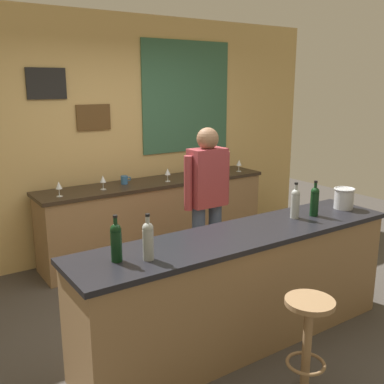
% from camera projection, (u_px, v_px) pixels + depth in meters
% --- Properties ---
extents(ground_plane, '(10.00, 10.00, 0.00)m').
position_uv_depth(ground_plane, '(211.00, 319.00, 3.94)').
color(ground_plane, '#423D38').
extents(back_wall, '(6.00, 0.09, 2.80)m').
position_uv_depth(back_wall, '(111.00, 136.00, 5.25)').
color(back_wall, tan).
rests_on(back_wall, ground_plane).
extents(bar_counter, '(2.74, 0.60, 0.92)m').
position_uv_depth(bar_counter, '(241.00, 288.00, 3.51)').
color(bar_counter, olive).
rests_on(bar_counter, ground_plane).
extents(side_counter, '(2.82, 0.56, 0.90)m').
position_uv_depth(side_counter, '(157.00, 217.00, 5.38)').
color(side_counter, olive).
rests_on(side_counter, ground_plane).
extents(bartender, '(0.52, 0.21, 1.62)m').
position_uv_depth(bartender, '(207.00, 198.00, 4.36)').
color(bartender, '#384766').
rests_on(bartender, ground_plane).
extents(bar_stool, '(0.32, 0.32, 0.68)m').
position_uv_depth(bar_stool, '(308.00, 331.00, 2.91)').
color(bar_stool, olive).
rests_on(bar_stool, ground_plane).
extents(wine_bottle_a, '(0.07, 0.07, 0.31)m').
position_uv_depth(wine_bottle_a, '(116.00, 241.00, 2.82)').
color(wine_bottle_a, black).
rests_on(wine_bottle_a, bar_counter).
extents(wine_bottle_b, '(0.07, 0.07, 0.31)m').
position_uv_depth(wine_bottle_b, '(148.00, 239.00, 2.85)').
color(wine_bottle_b, '#999E99').
rests_on(wine_bottle_b, bar_counter).
extents(wine_bottle_c, '(0.07, 0.07, 0.31)m').
position_uv_depth(wine_bottle_c, '(295.00, 202.00, 3.73)').
color(wine_bottle_c, '#999E99').
rests_on(wine_bottle_c, bar_counter).
extents(wine_bottle_d, '(0.07, 0.07, 0.31)m').
position_uv_depth(wine_bottle_d, '(315.00, 200.00, 3.80)').
color(wine_bottle_d, black).
rests_on(wine_bottle_d, bar_counter).
extents(ice_bucket, '(0.19, 0.19, 0.19)m').
position_uv_depth(ice_bucket, '(344.00, 198.00, 4.03)').
color(ice_bucket, '#B7BABF').
rests_on(ice_bucket, bar_counter).
extents(wine_glass_a, '(0.07, 0.07, 0.16)m').
position_uv_depth(wine_glass_a, '(59.00, 186.00, 4.53)').
color(wine_glass_a, silver).
rests_on(wine_glass_a, side_counter).
extents(wine_glass_b, '(0.07, 0.07, 0.16)m').
position_uv_depth(wine_glass_b, '(103.00, 180.00, 4.83)').
color(wine_glass_b, silver).
rests_on(wine_glass_b, side_counter).
extents(wine_glass_c, '(0.07, 0.07, 0.16)m').
position_uv_depth(wine_glass_c, '(168.00, 172.00, 5.23)').
color(wine_glass_c, silver).
rests_on(wine_glass_c, side_counter).
extents(wine_glass_d, '(0.07, 0.07, 0.16)m').
position_uv_depth(wine_glass_d, '(216.00, 165.00, 5.65)').
color(wine_glass_d, silver).
rests_on(wine_glass_d, side_counter).
extents(wine_glass_e, '(0.07, 0.07, 0.16)m').
position_uv_depth(wine_glass_e, '(239.00, 163.00, 5.82)').
color(wine_glass_e, silver).
rests_on(wine_glass_e, side_counter).
extents(coffee_mug, '(0.12, 0.08, 0.09)m').
position_uv_depth(coffee_mug, '(125.00, 180.00, 5.11)').
color(coffee_mug, '#336699').
rests_on(coffee_mug, side_counter).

